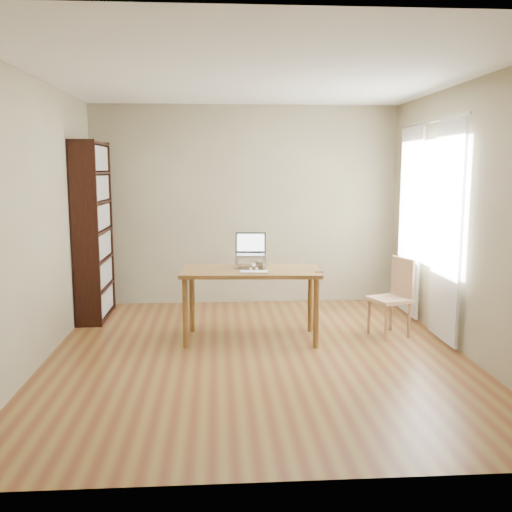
{
  "coord_description": "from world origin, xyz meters",
  "views": [
    {
      "loc": [
        -0.38,
        -5.27,
        1.78
      ],
      "look_at": [
        0.02,
        0.51,
        0.89
      ],
      "focal_mm": 40.0,
      "sensor_mm": 36.0,
      "label": 1
    }
  ],
  "objects_px": {
    "desk": "(251,278)",
    "laptop": "(250,249)",
    "keyboard": "(254,272)",
    "chair": "(395,295)",
    "bookshelf": "(94,231)",
    "cat": "(253,262)"
  },
  "relations": [
    {
      "from": "desk",
      "to": "laptop",
      "type": "distance_m",
      "value": 0.32
    },
    {
      "from": "keyboard",
      "to": "chair",
      "type": "distance_m",
      "value": 1.58
    },
    {
      "from": "bookshelf",
      "to": "desk",
      "type": "height_order",
      "value": "bookshelf"
    },
    {
      "from": "chair",
      "to": "bookshelf",
      "type": "bearing_deg",
      "value": 142.88
    },
    {
      "from": "laptop",
      "to": "keyboard",
      "type": "relative_size",
      "value": 1.11
    },
    {
      "from": "bookshelf",
      "to": "laptop",
      "type": "distance_m",
      "value": 2.01
    },
    {
      "from": "bookshelf",
      "to": "chair",
      "type": "relative_size",
      "value": 2.51
    },
    {
      "from": "desk",
      "to": "chair",
      "type": "relative_size",
      "value": 1.76
    },
    {
      "from": "bookshelf",
      "to": "chair",
      "type": "distance_m",
      "value": 3.55
    },
    {
      "from": "desk",
      "to": "keyboard",
      "type": "bearing_deg",
      "value": -81.58
    },
    {
      "from": "bookshelf",
      "to": "cat",
      "type": "height_order",
      "value": "bookshelf"
    },
    {
      "from": "bookshelf",
      "to": "cat",
      "type": "relative_size",
      "value": 4.49
    },
    {
      "from": "bookshelf",
      "to": "keyboard",
      "type": "bearing_deg",
      "value": -34.22
    },
    {
      "from": "chair",
      "to": "cat",
      "type": "bearing_deg",
      "value": 156.39
    },
    {
      "from": "bookshelf",
      "to": "desk",
      "type": "bearing_deg",
      "value": -29.45
    },
    {
      "from": "keyboard",
      "to": "laptop",
      "type": "bearing_deg",
      "value": 98.15
    },
    {
      "from": "desk",
      "to": "cat",
      "type": "xyz_separation_m",
      "value": [
        0.03,
        0.11,
        0.15
      ]
    },
    {
      "from": "desk",
      "to": "chair",
      "type": "height_order",
      "value": "chair"
    },
    {
      "from": "keyboard",
      "to": "chair",
      "type": "bearing_deg",
      "value": 14.91
    },
    {
      "from": "bookshelf",
      "to": "desk",
      "type": "xyz_separation_m",
      "value": [
        1.81,
        -1.02,
        -0.4
      ]
    },
    {
      "from": "keyboard",
      "to": "cat",
      "type": "height_order",
      "value": "cat"
    },
    {
      "from": "bookshelf",
      "to": "desk",
      "type": "relative_size",
      "value": 1.43
    }
  ]
}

